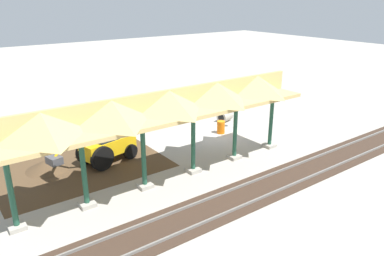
{
  "coord_description": "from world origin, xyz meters",
  "views": [
    {
      "loc": [
        16.07,
        18.84,
        9.24
      ],
      "look_at": [
        3.36,
        1.46,
        1.6
      ],
      "focal_mm": 35.0,
      "sensor_mm": 36.0,
      "label": 1
    }
  ],
  "objects_px": {
    "stop_sign": "(235,108)",
    "backhoe": "(106,142)",
    "traffic_barrel": "(221,127)",
    "concrete_pipe": "(225,116)"
  },
  "relations": [
    {
      "from": "stop_sign",
      "to": "backhoe",
      "type": "height_order",
      "value": "backhoe"
    },
    {
      "from": "stop_sign",
      "to": "concrete_pipe",
      "type": "height_order",
      "value": "stop_sign"
    },
    {
      "from": "backhoe",
      "to": "traffic_barrel",
      "type": "bearing_deg",
      "value": 178.44
    },
    {
      "from": "stop_sign",
      "to": "traffic_barrel",
      "type": "bearing_deg",
      "value": 9.77
    },
    {
      "from": "backhoe",
      "to": "traffic_barrel",
      "type": "distance_m",
      "value": 8.6
    },
    {
      "from": "backhoe",
      "to": "concrete_pipe",
      "type": "bearing_deg",
      "value": -171.3
    },
    {
      "from": "stop_sign",
      "to": "concrete_pipe",
      "type": "relative_size",
      "value": 1.66
    },
    {
      "from": "stop_sign",
      "to": "concrete_pipe",
      "type": "xyz_separation_m",
      "value": [
        -0.45,
        -1.58,
        -1.1
      ]
    },
    {
      "from": "traffic_barrel",
      "to": "concrete_pipe",
      "type": "bearing_deg",
      "value": -136.89
    },
    {
      "from": "stop_sign",
      "to": "backhoe",
      "type": "bearing_deg",
      "value": 0.16
    }
  ]
}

